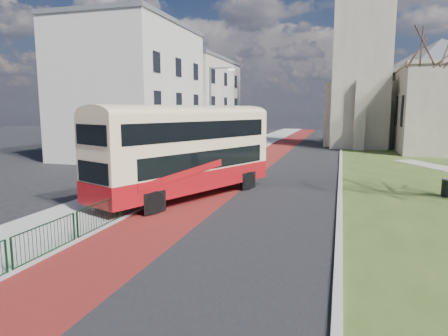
% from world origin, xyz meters
% --- Properties ---
extents(ground, '(160.00, 160.00, 0.00)m').
position_xyz_m(ground, '(0.00, 0.00, 0.00)').
color(ground, black).
rests_on(ground, ground).
extents(road_carriageway, '(9.00, 120.00, 0.01)m').
position_xyz_m(road_carriageway, '(1.50, 20.00, 0.01)').
color(road_carriageway, black).
rests_on(road_carriageway, ground).
extents(bus_lane, '(3.40, 120.00, 0.01)m').
position_xyz_m(bus_lane, '(-1.20, 20.00, 0.01)').
color(bus_lane, '#591414').
rests_on(bus_lane, ground).
extents(pavement_west, '(4.00, 120.00, 0.12)m').
position_xyz_m(pavement_west, '(-5.00, 20.00, 0.06)').
color(pavement_west, gray).
rests_on(pavement_west, ground).
extents(kerb_west, '(0.25, 120.00, 0.13)m').
position_xyz_m(kerb_west, '(-3.00, 20.00, 0.07)').
color(kerb_west, '#999993').
rests_on(kerb_west, ground).
extents(kerb_east, '(0.25, 80.00, 0.13)m').
position_xyz_m(kerb_east, '(6.10, 22.00, 0.07)').
color(kerb_east, '#999993').
rests_on(kerb_east, ground).
extents(pedestrian_railing, '(0.07, 24.00, 1.12)m').
position_xyz_m(pedestrian_railing, '(-2.95, 4.00, 0.55)').
color(pedestrian_railing, black).
rests_on(pedestrian_railing, ground).
extents(gothic_church, '(16.38, 18.00, 40.00)m').
position_xyz_m(gothic_church, '(12.56, 38.00, 13.13)').
color(gothic_church, gray).
rests_on(gothic_church, ground).
extents(street_block_near, '(10.30, 14.30, 13.00)m').
position_xyz_m(street_block_near, '(-14.00, 22.00, 6.51)').
color(street_block_near, beige).
rests_on(street_block_near, ground).
extents(street_block_far, '(10.30, 16.30, 11.50)m').
position_xyz_m(street_block_far, '(-14.00, 38.00, 5.76)').
color(street_block_far, '#B6AC9A').
rests_on(street_block_far, ground).
extents(streetlamp, '(2.13, 0.18, 8.00)m').
position_xyz_m(streetlamp, '(-4.35, 18.00, 4.59)').
color(streetlamp, gray).
rests_on(streetlamp, pavement_west).
extents(bus, '(6.85, 11.42, 4.73)m').
position_xyz_m(bus, '(-1.80, 5.83, 2.70)').
color(bus, maroon).
rests_on(bus, ground).
extents(litter_bin, '(0.72, 0.72, 0.99)m').
position_xyz_m(litter_bin, '(11.65, 9.89, 0.54)').
color(litter_bin, black).
rests_on(litter_bin, grass_green).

